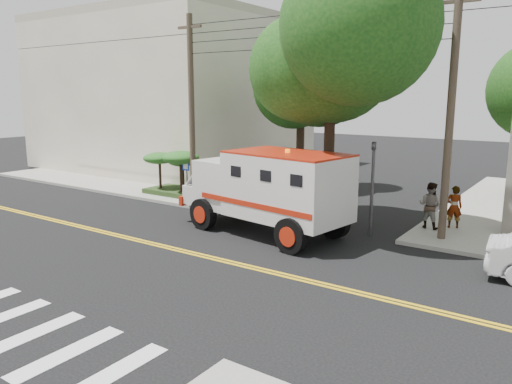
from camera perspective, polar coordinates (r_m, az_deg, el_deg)
The scene contains 13 objects.
ground at distance 17.08m, azimuth -6.47°, elevation -7.18°, with size 100.00×100.00×0.00m, color black.
sidewalk_nw at distance 35.68m, azimuth -8.58°, elevation 2.55°, with size 17.00×17.00×0.15m, color gray.
building_left at distance 37.76m, azimuth -9.48°, elevation 10.72°, with size 16.00×14.00×10.00m, color #C0B39D.
utility_pole_left at distance 24.43m, azimuth -7.37°, elevation 9.08°, with size 0.28×0.28×9.00m, color #382D23.
utility_pole_right at distance 18.90m, azimuth 21.30°, elevation 7.82°, with size 0.28×0.28×9.00m, color #382D23.
tree_main at distance 20.44m, azimuth 9.44°, elevation 16.21°, with size 6.08×5.70×9.85m.
tree_left at distance 27.44m, azimuth 5.56°, elevation 11.91°, with size 4.48×4.20×7.70m.
traffic_signal at distance 19.31m, azimuth 13.19°, elevation 1.55°, with size 0.15×0.18×3.60m.
accessibility_sign at distance 25.27m, azimuth -7.94°, elevation 1.99°, with size 0.45×0.10×2.02m.
palm_planter at distance 26.39m, azimuth -9.28°, elevation 2.95°, with size 3.52×2.63×2.36m.
armored_truck at distance 19.04m, azimuth 1.44°, elevation 0.56°, with size 7.45×3.76×3.25m.
pedestrian_a at distance 21.07m, azimuth 21.70°, elevation -1.59°, with size 0.61×0.40×1.68m, color gray.
pedestrian_b at distance 20.68m, azimuth 19.27°, elevation -1.44°, with size 0.89×0.69×1.83m, color gray.
Camera 1 is at (10.74, -12.15, 5.36)m, focal length 35.00 mm.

